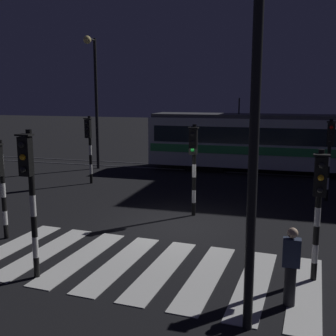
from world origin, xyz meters
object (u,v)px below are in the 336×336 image
at_px(traffic_light_median_centre, 194,156).
at_px(street_lamp_trackside_left, 94,88).
at_px(traffic_light_kerb_mid_left, 29,183).
at_px(street_lamp_near_kerb, 254,92).
at_px(pedestrian_waiting_at_kerb, 291,266).
at_px(traffic_light_corner_far_left, 89,139).
at_px(traffic_light_corner_far_right, 330,148).
at_px(traffic_light_corner_near_right, 319,197).
at_px(tram, 277,142).
at_px(traffic_light_corner_near_left, 0,175).

distance_m(traffic_light_median_centre, street_lamp_trackside_left, 11.13).
xyz_separation_m(traffic_light_median_centre, traffic_light_kerb_mid_left, (-2.49, -6.18, 0.18)).
bearing_deg(traffic_light_median_centre, street_lamp_trackside_left, 134.46).
xyz_separation_m(street_lamp_near_kerb, pedestrian_waiting_at_kerb, (0.76, 1.36, -3.55)).
distance_m(traffic_light_corner_far_left, traffic_light_corner_far_right, 10.94).
xyz_separation_m(traffic_light_corner_far_right, traffic_light_corner_near_right, (-0.88, -8.13, -0.15)).
relative_size(tram, pedestrian_waiting_at_kerb, 8.45).
height_order(traffic_light_corner_far_left, traffic_light_median_centre, traffic_light_median_centre).
height_order(traffic_light_corner_near_right, traffic_light_corner_near_left, traffic_light_corner_near_right).
bearing_deg(street_lamp_trackside_left, traffic_light_corner_near_right, -46.65).
bearing_deg(tram, traffic_light_corner_near_right, -84.39).
bearing_deg(traffic_light_corner_far_right, pedestrian_waiting_at_kerb, -98.59).
distance_m(traffic_light_corner_near_right, tram, 14.17).
bearing_deg(traffic_light_corner_far_left, traffic_light_corner_near_left, -82.10).
bearing_deg(traffic_light_corner_near_left, tram, 60.99).
relative_size(traffic_light_median_centre, street_lamp_near_kerb, 0.48).
relative_size(traffic_light_corner_far_left, tram, 0.23).
xyz_separation_m(traffic_light_kerb_mid_left, street_lamp_trackside_left, (-5.10, 13.92, 2.35)).
height_order(traffic_light_median_centre, tram, tram).
bearing_deg(traffic_light_corner_far_left, street_lamp_near_kerb, -51.93).
relative_size(traffic_light_corner_near_right, traffic_light_corner_near_left, 1.04).
bearing_deg(tram, traffic_light_corner_far_left, -147.06).
bearing_deg(pedestrian_waiting_at_kerb, street_lamp_near_kerb, -119.09).
bearing_deg(tram, pedestrian_waiting_at_kerb, -86.92).
relative_size(traffic_light_corner_near_right, street_lamp_near_kerb, 0.45).
distance_m(traffic_light_kerb_mid_left, street_lamp_near_kerb, 5.62).
bearing_deg(pedestrian_waiting_at_kerb, street_lamp_trackside_left, 129.02).
distance_m(traffic_light_corner_near_left, street_lamp_near_kerb, 8.61).
distance_m(traffic_light_corner_near_right, traffic_light_median_centre, 5.98).
bearing_deg(traffic_light_median_centre, pedestrian_waiting_at_kerb, -59.75).
relative_size(traffic_light_corner_far_right, tram, 0.23).
xyz_separation_m(traffic_light_corner_far_left, pedestrian_waiting_at_kerb, (9.50, -9.81, -1.32)).
bearing_deg(traffic_light_corner_far_right, traffic_light_kerb_mid_left, -126.69).
bearing_deg(street_lamp_near_kerb, traffic_light_corner_far_left, 128.07).
bearing_deg(traffic_light_corner_near_right, traffic_light_kerb_mid_left, -165.28).
distance_m(traffic_light_corner_far_right, tram, 6.40).
height_order(traffic_light_corner_far_left, traffic_light_kerb_mid_left, traffic_light_kerb_mid_left).
bearing_deg(pedestrian_waiting_at_kerb, traffic_light_corner_far_left, 134.08).
distance_m(street_lamp_trackside_left, tram, 10.75).
height_order(traffic_light_corner_far_left, pedestrian_waiting_at_kerb, traffic_light_corner_far_left).
xyz_separation_m(traffic_light_corner_near_left, street_lamp_near_kerb, (7.64, -3.15, 2.42)).
xyz_separation_m(traffic_light_corner_far_right, traffic_light_median_centre, (-4.83, -3.64, -0.04)).
distance_m(traffic_light_median_centre, tram, 9.95).
relative_size(traffic_light_corner_near_left, tram, 0.21).
bearing_deg(traffic_light_kerb_mid_left, tram, 72.25).
bearing_deg(traffic_light_corner_far_left, pedestrian_waiting_at_kerb, -45.92).
height_order(traffic_light_corner_near_left, street_lamp_trackside_left, street_lamp_trackside_left).
relative_size(traffic_light_corner_far_left, traffic_light_median_centre, 1.00).
xyz_separation_m(traffic_light_median_centre, pedestrian_waiting_at_kerb, (3.40, -5.83, -1.32)).
bearing_deg(traffic_light_corner_near_left, traffic_light_corner_near_right, -2.96).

